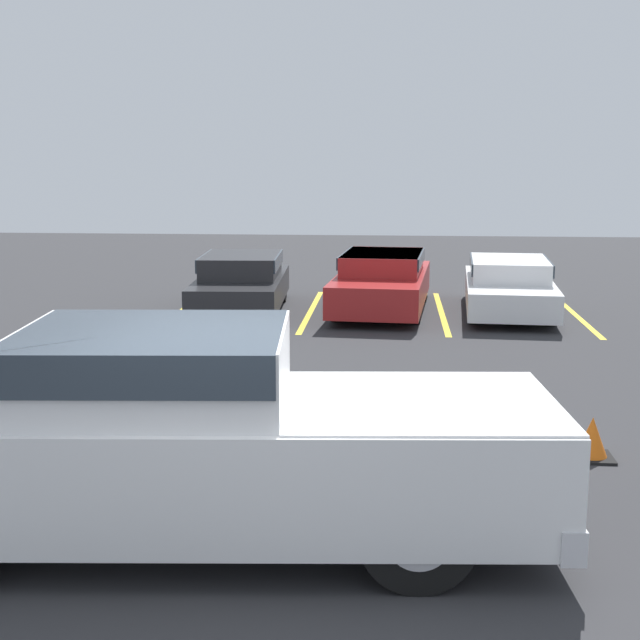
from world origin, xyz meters
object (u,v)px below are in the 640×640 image
object	(u,v)px
parked_sedan_a	(241,281)
traffic_cone	(592,440)
pickup_truck	(193,437)
parked_sedan_b	(382,280)
parked_sedan_c	(509,284)

from	to	relation	value
parked_sedan_a	traffic_cone	world-z (taller)	parked_sedan_a
pickup_truck	parked_sedan_b	xyz separation A→B (m)	(1.47, 11.78, -0.28)
parked_sedan_b	traffic_cone	distance (m)	9.65
pickup_truck	parked_sedan_b	bearing A→B (deg)	78.67
pickup_truck	traffic_cone	world-z (taller)	pickup_truck
parked_sedan_b	traffic_cone	bearing A→B (deg)	19.36
parked_sedan_b	traffic_cone	size ratio (longest dim) A/B	10.20
pickup_truck	parked_sedan_c	xyz separation A→B (m)	(4.14, 11.70, -0.33)
traffic_cone	parked_sedan_b	bearing A→B (deg)	104.64
parked_sedan_c	parked_sedan_b	bearing A→B (deg)	-87.97
parked_sedan_a	traffic_cone	distance (m)	10.57
parked_sedan_b	parked_sedan_c	size ratio (longest dim) A/B	1.06
pickup_truck	parked_sedan_a	distance (m)	11.61
parked_sedan_a	traffic_cone	bearing A→B (deg)	28.21
pickup_truck	traffic_cone	size ratio (longest dim) A/B	13.42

